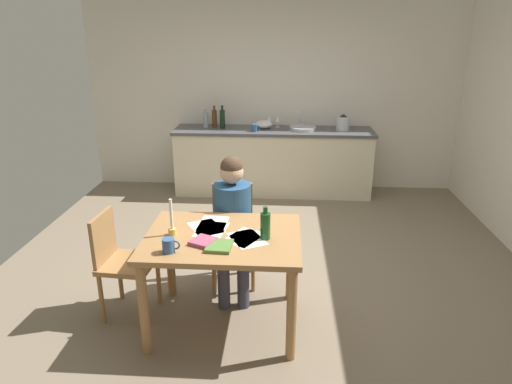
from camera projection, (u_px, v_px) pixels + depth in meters
The scene contains 26 objects.
ground_plane at pixel (265, 272), 4.38m from camera, with size 5.20×5.20×0.04m, color #7A6B56.
wall_back at pixel (274, 96), 6.37m from camera, with size 5.20×0.12×2.60m, color silver.
kitchen_counter at pixel (273, 161), 6.32m from camera, with size 2.70×0.64×0.90m.
dining_table at pixel (223, 250), 3.38m from camera, with size 1.14×0.88×0.76m.
chair_at_table at pixel (233, 229), 4.07m from camera, with size 0.44×0.44×0.89m.
person_seated at pixel (232, 217), 3.87m from camera, with size 0.37×0.61×1.19m.
chair_side_empty at pixel (121, 259), 3.58m from camera, with size 0.43×0.43×0.86m.
coffee_mug at pixel (169, 245), 3.08m from camera, with size 0.12×0.08×0.10m.
candlestick at pixel (172, 225), 3.33m from camera, with size 0.06×0.06×0.28m.
book_magazine at pixel (203, 241), 3.22m from camera, with size 0.15×0.16×0.03m, color #A24964.
book_cookery at pixel (219, 246), 3.15m from camera, with size 0.17×0.20×0.02m, color #547A37.
paper_letter at pixel (244, 237), 3.31m from camera, with size 0.21×0.30×0.00m, color white.
paper_bill at pixel (212, 229), 3.44m from camera, with size 0.21×0.30×0.00m, color white.
paper_envelope at pixel (213, 224), 3.54m from camera, with size 0.21×0.30×0.00m, color white.
paper_receipt at pixel (206, 228), 3.47m from camera, with size 0.21×0.30×0.00m, color white.
paper_notice at pixel (247, 239), 3.29m from camera, with size 0.21×0.30×0.00m, color white.
wine_bottle_on_table at pixel (265, 225), 3.26m from camera, with size 0.07×0.07×0.25m.
sink_unit at pixel (303, 128), 6.14m from camera, with size 0.36×0.36×0.24m.
bottle_oil at pixel (206, 120), 6.23m from camera, with size 0.07×0.07×0.26m.
bottle_vinegar at pixel (214, 118), 6.26m from camera, with size 0.07×0.07×0.30m.
bottle_wine_red at pixel (222, 119), 6.20m from camera, with size 0.07×0.07×0.31m.
mixing_bowl at pixel (264, 124), 6.22m from camera, with size 0.24×0.24×0.11m, color white.
stovetop_kettle at pixel (343, 123), 6.08m from camera, with size 0.18×0.18×0.22m.
wine_glass_near_sink at pixel (278, 119), 6.27m from camera, with size 0.07×0.07×0.15m.
wine_glass_by_kettle at pixel (269, 119), 6.28m from camera, with size 0.07×0.07×0.15m.
teacup_on_counter at pixel (255, 128), 6.03m from camera, with size 0.11×0.07×0.10m.
Camera 1 is at (0.16, -3.86, 2.19)m, focal length 31.91 mm.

